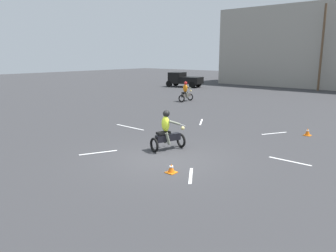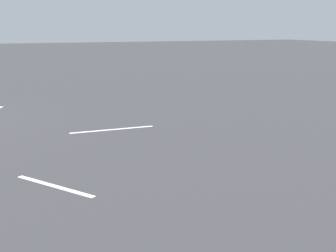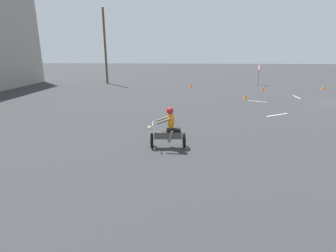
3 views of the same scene
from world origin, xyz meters
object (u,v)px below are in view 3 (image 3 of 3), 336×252
Objects in this scene: traffic_cone_mid_center at (323,87)px; traffic_cone_mid_left at (246,96)px; motorcycle_rider_background at (169,130)px; traffic_cone_near_left at (263,89)px; utility_pole_near at (105,47)px; traffic_cone_far_right at (191,85)px; stop_sign at (259,70)px.

traffic_cone_mid_center is 0.87× the size of traffic_cone_mid_left.
motorcycle_rider_background is at bearing 154.64° from traffic_cone_mid_left.
traffic_cone_near_left is 1.24× the size of traffic_cone_mid_center.
motorcycle_rider_background is 22.58m from utility_pole_near.
traffic_cone_near_left is 1.09× the size of traffic_cone_mid_left.
utility_pole_near is at bearing 74.52° from traffic_cone_near_left.
traffic_cone_far_right reaches higher than traffic_cone_near_left.
motorcycle_rider_background is 17.93m from traffic_cone_near_left.
traffic_cone_mid_center is 10.80m from traffic_cone_mid_left.
traffic_cone_far_right is at bearing 88.91° from traffic_cone_mid_center.
stop_sign is at bearing -20.40° from traffic_cone_mid_left.
stop_sign reaches higher than traffic_cone_near_left.
utility_pole_near is (0.32, 17.32, 2.51)m from stop_sign.
traffic_cone_far_right is 0.06× the size of utility_pole_near.
stop_sign reaches higher than traffic_cone_mid_center.
utility_pole_near reaches higher than stop_sign.
traffic_cone_mid_left is 0.04× the size of utility_pole_near.
utility_pole_near reaches higher than motorcycle_rider_background.
traffic_cone_mid_center is at bearing -75.19° from traffic_cone_near_left.
traffic_cone_near_left is at bearing -31.43° from motorcycle_rider_background.
utility_pole_near is (4.63, 16.72, 3.96)m from traffic_cone_near_left.
traffic_cone_far_right reaches higher than traffic_cone_mid_left.
motorcycle_rider_background is 12.98m from traffic_cone_mid_left.
utility_pole_near is (8.89, 14.14, 3.97)m from traffic_cone_mid_left.
traffic_cone_near_left is (-4.31, 0.61, -1.44)m from stop_sign.
motorcycle_rider_background is 4.53× the size of traffic_cone_mid_left.
traffic_cone_mid_center is at bearing -43.93° from motorcycle_rider_background.
stop_sign is 0.28× the size of utility_pole_near.
traffic_cone_mid_center is (17.68, -14.56, -0.57)m from motorcycle_rider_background.
stop_sign is at bearing -27.76° from motorcycle_rider_background.
stop_sign is 17.51m from utility_pole_near.
traffic_cone_mid_left is at bearing -144.99° from traffic_cone_far_right.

